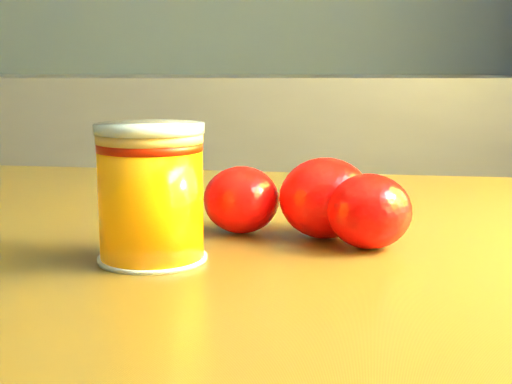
{
  "coord_description": "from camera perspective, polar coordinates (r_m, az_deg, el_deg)",
  "views": [
    {
      "loc": [
        0.95,
        -0.39,
        0.93
      ],
      "look_at": [
        0.94,
        0.11,
        0.84
      ],
      "focal_mm": 50.0,
      "sensor_mm": 36.0,
      "label": 1
    }
  ],
  "objects": [
    {
      "name": "juice_glass",
      "position": [
        0.51,
        -8.4,
        -0.13
      ],
      "size": [
        0.08,
        0.08,
        0.1
      ],
      "rotation": [
        0.0,
        0.0,
        0.41
      ],
      "color": "orange",
      "rests_on": "table"
    },
    {
      "name": "orange_front",
      "position": [
        0.57,
        5.54,
        -0.48
      ],
      "size": [
        0.09,
        0.09,
        0.06
      ],
      "primitive_type": "ellipsoid",
      "rotation": [
        0.0,
        0.0,
        -0.23
      ],
      "color": "#FF0E05",
      "rests_on": "table"
    },
    {
      "name": "table",
      "position": [
        0.61,
        -1.04,
        -13.09
      ],
      "size": [
        1.14,
        0.87,
        0.79
      ],
      "rotation": [
        0.0,
        0.0,
        -0.13
      ],
      "color": "brown",
      "rests_on": "ground"
    },
    {
      "name": "orange_back",
      "position": [
        0.59,
        -1.18,
        -0.62
      ],
      "size": [
        0.08,
        0.08,
        0.06
      ],
      "primitive_type": "ellipsoid",
      "rotation": [
        0.0,
        0.0,
        0.28
      ],
      "color": "#FF0E05",
      "rests_on": "table"
    },
    {
      "name": "orange_extra",
      "position": [
        0.55,
        9.03,
        -1.53
      ],
      "size": [
        0.08,
        0.08,
        0.06
      ],
      "primitive_type": "ellipsoid",
      "rotation": [
        0.0,
        0.0,
        0.37
      ],
      "color": "#FF0E05",
      "rests_on": "table"
    }
  ]
}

